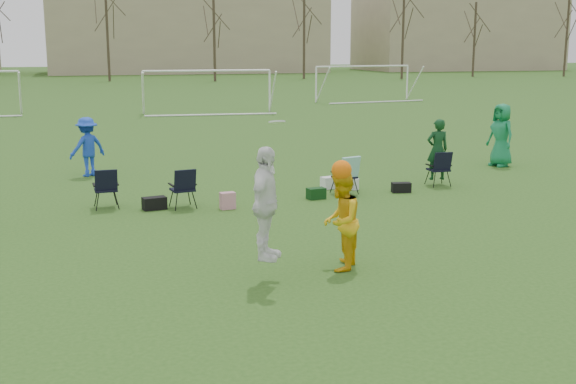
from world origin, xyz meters
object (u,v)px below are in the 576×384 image
object	(u,v)px
fielder_green_far	(501,135)
goal_right	(363,73)
goal_mid	(207,79)
fielder_blue	(87,147)
center_contest	(306,212)

from	to	relation	value
fielder_green_far	goal_right	size ratio (longest dim) A/B	0.27
fielder_green_far	goal_mid	xyz separation A→B (m)	(-5.89, 21.29, 0.92)
goal_mid	goal_right	distance (m)	13.42
fielder_blue	fielder_green_far	xyz separation A→B (m)	(12.81, -1.76, 0.13)
fielder_green_far	goal_mid	world-z (taller)	goal_mid
fielder_green_far	goal_right	world-z (taller)	goal_right
goal_mid	goal_right	bearing A→B (deg)	30.57
center_contest	goal_right	distance (m)	39.54
fielder_blue	goal_right	distance (m)	31.79
fielder_blue	goal_mid	size ratio (longest dim) A/B	0.24
fielder_green_far	center_contest	xyz separation A→B (m)	(-9.40, -9.08, 0.10)
fielder_blue	fielder_green_far	distance (m)	12.94
fielder_blue	goal_right	bearing A→B (deg)	-156.64
fielder_blue	goal_mid	xyz separation A→B (m)	(6.92, 19.53, 1.04)
fielder_blue	goal_right	xyz separation A→B (m)	(18.92, 25.53, 1.04)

